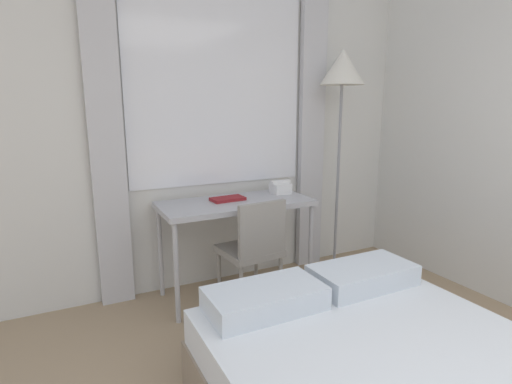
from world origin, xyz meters
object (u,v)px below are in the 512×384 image
(desk, at_px, (236,210))
(telephone, at_px, (280,188))
(book, at_px, (228,199))
(desk_chair, at_px, (254,246))
(standing_lamp, at_px, (342,80))

(desk, relative_size, telephone, 6.84)
(book, bearing_deg, desk, -43.74)
(desk_chair, relative_size, book, 3.10)
(desk, height_order, telephone, telephone)
(telephone, relative_size, book, 0.64)
(telephone, bearing_deg, book, -176.21)
(standing_lamp, relative_size, telephone, 11.36)
(desk_chair, relative_size, standing_lamp, 0.42)
(desk_chair, distance_m, book, 0.43)
(desk, xyz_separation_m, telephone, (0.44, 0.08, 0.12))
(desk, distance_m, desk_chair, 0.33)
(standing_lamp, bearing_deg, desk, -177.09)
(book, bearing_deg, desk_chair, -74.88)
(desk, height_order, desk_chair, desk_chair)
(desk_chair, bearing_deg, standing_lamp, 11.19)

